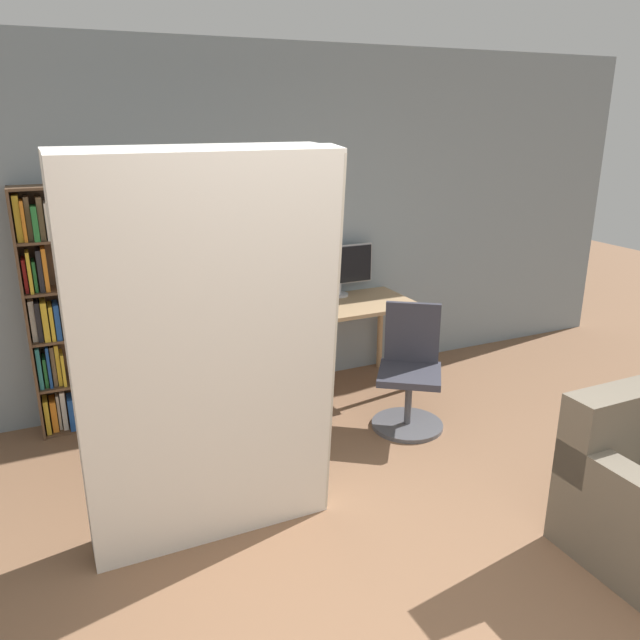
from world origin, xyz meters
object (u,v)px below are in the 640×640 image
(mattress_near, at_px, (212,364))
(mattress_far, at_px, (203,352))
(monitor, at_px, (339,267))
(bookshelf, at_px, (65,313))
(office_chair, at_px, (410,380))

(mattress_near, relative_size, mattress_far, 1.00)
(mattress_near, bearing_deg, monitor, 48.11)
(monitor, height_order, bookshelf, bookshelf)
(monitor, distance_m, mattress_near, 2.33)
(bookshelf, height_order, mattress_far, mattress_far)
(monitor, bearing_deg, mattress_far, -134.98)
(monitor, distance_m, bookshelf, 2.14)
(monitor, distance_m, mattress_far, 2.20)
(mattress_far, bearing_deg, mattress_near, -90.00)
(monitor, bearing_deg, office_chair, -85.62)
(mattress_far, bearing_deg, office_chair, 18.61)
(monitor, relative_size, office_chair, 0.69)
(office_chair, bearing_deg, bookshelf, 155.60)
(office_chair, height_order, bookshelf, bookshelf)
(office_chair, bearing_deg, mattress_near, -155.98)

